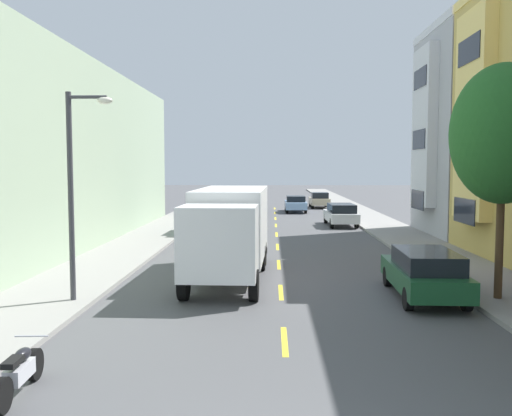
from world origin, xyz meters
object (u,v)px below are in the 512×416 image
(delivery_box_truck, at_px, (230,227))
(parked_wagon_forest, at_px, (425,272))
(parked_wagon_white, at_px, (341,214))
(parked_hatchback_champagne, at_px, (319,200))
(parked_suv_teal, at_px, (204,217))
(street_lamp, at_px, (76,179))
(moving_sky_sedan, at_px, (296,203))
(parked_pickup_charcoal, at_px, (222,206))
(street_tree_second, at_px, (503,134))
(parked_motorcycle, at_px, (20,373))

(delivery_box_truck, height_order, parked_wagon_forest, delivery_box_truck)
(parked_wagon_white, relative_size, parked_hatchback_champagne, 1.18)
(parked_wagon_white, xyz_separation_m, parked_suv_teal, (-8.69, -4.69, 0.18))
(street_lamp, bearing_deg, parked_wagon_forest, 5.83)
(parked_wagon_white, relative_size, parked_suv_teal, 0.98)
(delivery_box_truck, relative_size, moving_sky_sedan, 1.83)
(parked_wagon_forest, bearing_deg, parked_pickup_charcoal, 107.72)
(parked_pickup_charcoal, distance_m, parked_hatchback_champagne, 12.87)
(street_tree_second, bearing_deg, delivery_box_truck, 157.55)
(parked_pickup_charcoal, bearing_deg, parked_wagon_white, -36.54)
(street_tree_second, height_order, street_lamp, street_tree_second)
(parked_wagon_white, height_order, moving_sky_sedan, parked_wagon_white)
(parked_wagon_white, distance_m, moving_sky_sedan, 11.42)
(moving_sky_sedan, bearing_deg, street_lamp, -103.29)
(street_tree_second, bearing_deg, street_lamp, -177.44)
(street_tree_second, relative_size, moving_sky_sedan, 1.53)
(delivery_box_truck, bearing_deg, street_tree_second, -22.45)
(parked_pickup_charcoal, distance_m, parked_suv_teal, 11.07)
(street_lamp, relative_size, parked_hatchback_champagne, 1.50)
(street_lamp, relative_size, parked_wagon_forest, 1.27)
(parked_motorcycle, bearing_deg, parked_wagon_white, 71.98)
(parked_pickup_charcoal, relative_size, parked_motorcycle, 2.59)
(parked_suv_teal, distance_m, parked_motorcycle, 23.35)
(street_tree_second, bearing_deg, moving_sky_sedan, 98.14)
(street_lamp, bearing_deg, delivery_box_truck, 43.58)
(street_tree_second, bearing_deg, parked_wagon_white, 95.51)
(parked_wagon_forest, bearing_deg, parked_wagon_white, 90.01)
(parked_pickup_charcoal, height_order, parked_wagon_forest, parked_pickup_charcoal)
(street_lamp, bearing_deg, parked_suv_teal, 84.56)
(moving_sky_sedan, bearing_deg, parked_hatchback_champagne, 63.03)
(street_lamp, distance_m, parked_wagon_forest, 10.75)
(street_tree_second, bearing_deg, parked_wagon_forest, 166.11)
(parked_motorcycle, bearing_deg, delivery_box_truck, 74.09)
(street_lamp, height_order, parked_wagon_forest, street_lamp)
(parked_wagon_white, bearing_deg, parked_pickup_charcoal, 143.46)
(street_lamp, relative_size, moving_sky_sedan, 1.34)
(street_lamp, bearing_deg, moving_sky_sedan, 76.71)
(parked_wagon_white, bearing_deg, moving_sky_sedan, 103.00)
(parked_hatchback_champagne, height_order, parked_suv_teal, parked_suv_teal)
(street_lamp, relative_size, parked_suv_teal, 1.24)
(parked_pickup_charcoal, height_order, parked_motorcycle, parked_pickup_charcoal)
(parked_wagon_forest, bearing_deg, street_tree_second, -13.89)
(parked_wagon_white, bearing_deg, parked_motorcycle, -108.02)
(street_tree_second, distance_m, parked_motorcycle, 13.92)
(street_lamp, xyz_separation_m, parked_wagon_forest, (10.30, 1.05, -2.87))
(parked_wagon_white, relative_size, parked_motorcycle, 2.31)
(moving_sky_sedan, relative_size, parked_motorcycle, 2.19)
(street_tree_second, relative_size, parked_wagon_forest, 1.45)
(moving_sky_sedan, bearing_deg, parked_wagon_white, -77.00)
(street_tree_second, height_order, moving_sky_sedan, street_tree_second)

